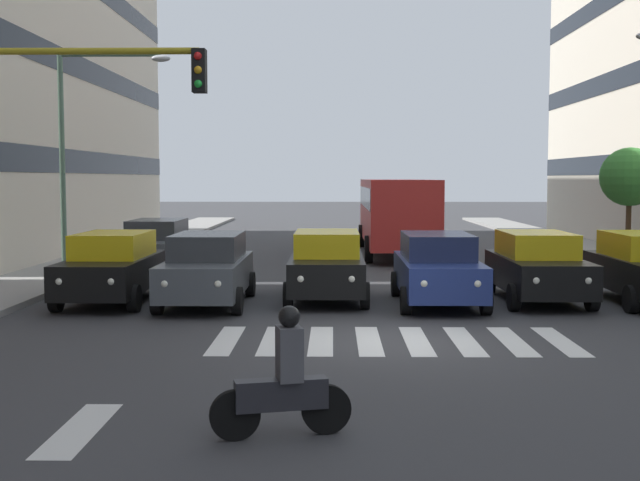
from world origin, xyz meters
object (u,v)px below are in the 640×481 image
(bus_behind_traffic, at_px, (396,208))
(motorcycle_with_rider, at_px, (284,383))
(car_1, at_px, (537,266))
(street_lamp_right, at_px, (82,136))
(car_row2_0, at_px, (157,246))
(car_4, at_px, (207,268))
(traffic_light_gantry, at_px, (22,141))
(car_5, at_px, (112,267))
(car_3, at_px, (327,265))
(street_tree_2, at_px, (630,177))
(car_2, at_px, (438,268))

(bus_behind_traffic, distance_m, motorcycle_with_rider, 23.70)
(car_1, relative_size, street_lamp_right, 0.67)
(car_1, bearing_deg, street_lamp_right, -16.01)
(bus_behind_traffic, height_order, street_lamp_right, street_lamp_right)
(street_lamp_right, bearing_deg, car_row2_0, -124.44)
(car_4, distance_m, traffic_light_gantry, 6.30)
(car_5, bearing_deg, motorcycle_with_rider, 115.03)
(car_3, relative_size, traffic_light_gantry, 0.81)
(motorcycle_with_rider, relative_size, street_tree_2, 0.41)
(motorcycle_with_rider, bearing_deg, car_3, -92.23)
(car_1, height_order, traffic_light_gantry, traffic_light_gantry)
(car_2, xyz_separation_m, bus_behind_traffic, (0.00, -13.27, 0.97))
(bus_behind_traffic, bearing_deg, car_5, 58.52)
(car_1, bearing_deg, car_4, 4.69)
(traffic_light_gantry, bearing_deg, car_5, -90.97)
(car_2, bearing_deg, bus_behind_traffic, -90.00)
(car_3, distance_m, motorcycle_with_rider, 10.97)
(car_1, xyz_separation_m, car_2, (2.54, 0.55, 0.00))
(car_4, height_order, street_tree_2, street_tree_2)
(bus_behind_traffic, bearing_deg, car_2, 90.00)
(street_lamp_right, bearing_deg, car_3, 155.02)
(car_5, distance_m, motorcycle_with_rider, 11.50)
(traffic_light_gantry, bearing_deg, car_2, -147.49)
(street_lamp_right, bearing_deg, traffic_light_gantry, 100.99)
(car_3, xyz_separation_m, traffic_light_gantry, (5.38, 5.92, 2.85))
(motorcycle_with_rider, bearing_deg, street_lamp_right, -64.71)
(street_tree_2, bearing_deg, motorcycle_with_rider, 61.23)
(car_row2_0, bearing_deg, car_4, 111.95)
(car_3, height_order, car_row2_0, same)
(car_5, height_order, motorcycle_with_rider, car_5)
(car_1, xyz_separation_m, bus_behind_traffic, (2.54, -12.72, 0.97))
(car_2, distance_m, motorcycle_with_rider, 10.66)
(car_1, height_order, car_2, same)
(motorcycle_with_rider, bearing_deg, car_2, -107.01)
(car_5, xyz_separation_m, street_lamp_right, (1.89, -3.88, 3.39))
(car_2, relative_size, car_row2_0, 1.00)
(car_5, relative_size, motorcycle_with_rider, 2.65)
(car_4, bearing_deg, street_tree_2, -141.51)
(car_1, xyz_separation_m, car_row2_0, (10.78, -5.94, 0.00))
(car_3, xyz_separation_m, street_lamp_right, (7.18, -3.35, 3.39))
(car_2, relative_size, traffic_light_gantry, 0.81)
(motorcycle_with_rider, bearing_deg, traffic_light_gantry, -45.47)
(car_2, xyz_separation_m, street_lamp_right, (9.87, -4.12, 3.39))
(car_2, bearing_deg, motorcycle_with_rider, 72.99)
(car_1, bearing_deg, bus_behind_traffic, -78.70)
(car_1, xyz_separation_m, car_5, (10.52, 0.32, 0.00))
(street_tree_2, bearing_deg, traffic_light_gantry, 44.36)
(car_2, bearing_deg, car_5, -1.69)
(bus_behind_traffic, bearing_deg, car_4, 67.36)
(car_2, xyz_separation_m, car_4, (5.58, 0.11, 0.00))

